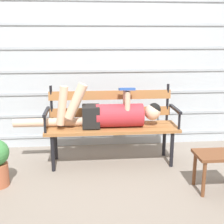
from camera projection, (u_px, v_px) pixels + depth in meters
ground_plane at (113, 166)px, 3.60m from camera, size 12.00×12.00×0.00m
house_siding at (108, 70)px, 4.09m from camera, size 4.26×0.08×2.11m
park_bench at (112, 121)px, 3.64m from camera, size 1.57×0.46×0.93m
reclining_person at (108, 114)px, 3.55m from camera, size 1.74×0.27×0.55m
footstool at (217, 161)px, 2.98m from camera, size 0.44×0.31×0.39m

